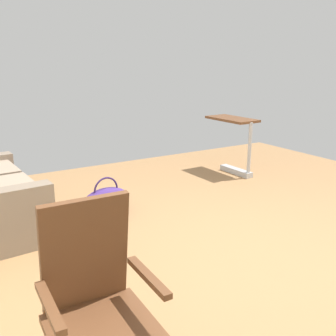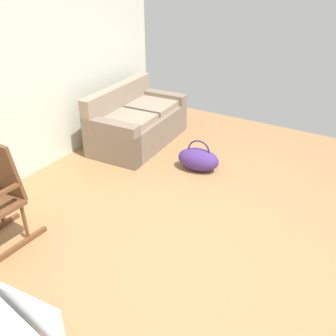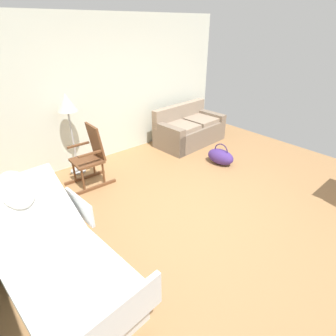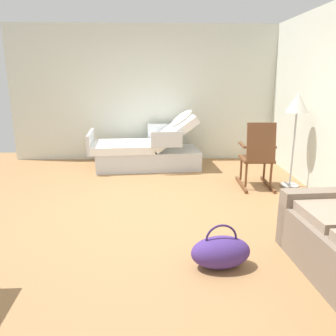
% 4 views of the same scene
% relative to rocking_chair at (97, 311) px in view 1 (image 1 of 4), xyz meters
% --- Properties ---
extents(ground_plane, '(6.98, 6.98, 0.00)m').
position_rel_rocking_chair_xyz_m(ground_plane, '(0.83, -1.80, -0.50)').
color(ground_plane, '#9E7247').
extents(rocking_chair, '(0.77, 0.51, 1.05)m').
position_rel_rocking_chair_xyz_m(rocking_chair, '(0.00, 0.00, 0.00)').
color(rocking_chair, brown).
rests_on(rocking_chair, ground).
extents(overbed_table, '(0.85, 0.43, 0.84)m').
position_rel_rocking_chair_xyz_m(overbed_table, '(2.82, -3.29, 0.03)').
color(overbed_table, '#B2B5BA').
rests_on(overbed_table, ground).
extents(duffel_bag, '(0.39, 0.59, 0.43)m').
position_rel_rocking_chair_xyz_m(duffel_bag, '(2.28, -0.98, -0.35)').
color(duffel_bag, '#472D7A').
rests_on(duffel_bag, ground).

